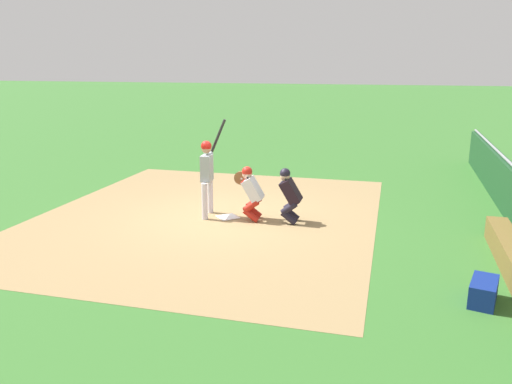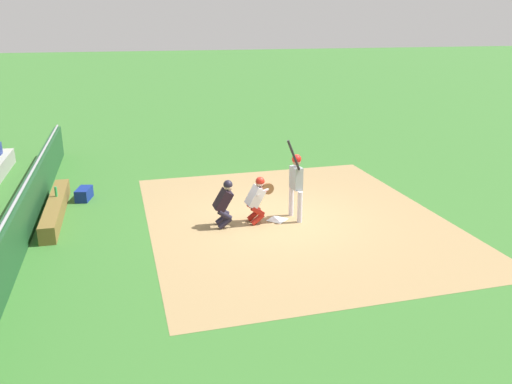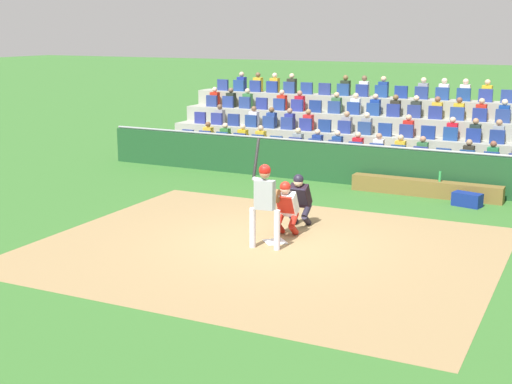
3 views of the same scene
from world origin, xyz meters
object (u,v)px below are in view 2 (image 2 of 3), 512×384
object	(u,v)px
home_plate_marker	(277,220)
dugout_bench	(56,208)
catcher_crouching	(257,197)
water_bottle_on_bench	(56,192)
home_plate_umpire	(224,201)
equipment_duffel_bag	(84,194)
batter_at_plate	(296,180)

from	to	relation	value
home_plate_marker	dugout_bench	size ratio (longest dim) A/B	0.11
catcher_crouching	water_bottle_on_bench	bearing A→B (deg)	-112.80
home_plate_umpire	catcher_crouching	bearing A→B (deg)	93.23
home_plate_umpire	water_bottle_on_bench	bearing A→B (deg)	-117.38
catcher_crouching	water_bottle_on_bench	distance (m)	5.64
dugout_bench	equipment_duffel_bag	size ratio (longest dim) A/B	5.65
catcher_crouching	water_bottle_on_bench	world-z (taller)	catcher_crouching
dugout_bench	home_plate_umpire	bearing A→B (deg)	66.67
batter_at_plate	equipment_duffel_bag	distance (m)	6.45
catcher_crouching	home_plate_umpire	size ratio (longest dim) A/B	1.00
home_plate_marker	water_bottle_on_bench	size ratio (longest dim) A/B	1.58
catcher_crouching	home_plate_umpire	xyz separation A→B (m)	(0.05, -0.88, -0.02)
dugout_bench	equipment_duffel_bag	xyz separation A→B (m)	(-1.24, 0.66, -0.04)
catcher_crouching	water_bottle_on_bench	xyz separation A→B (m)	(-2.19, -5.20, -0.13)
catcher_crouching	dugout_bench	bearing A→B (deg)	-109.21
home_plate_marker	dugout_bench	xyz separation A→B (m)	(-1.81, -5.76, 0.20)
equipment_duffel_bag	batter_at_plate	bearing A→B (deg)	74.27
catcher_crouching	equipment_duffel_bag	distance (m)	5.50
dugout_bench	water_bottle_on_bench	world-z (taller)	water_bottle_on_bench
home_plate_umpire	water_bottle_on_bench	size ratio (longest dim) A/B	4.51
home_plate_umpire	equipment_duffel_bag	bearing A→B (deg)	-130.29
home_plate_marker	equipment_duffel_bag	size ratio (longest dim) A/B	0.61
batter_at_plate	catcher_crouching	world-z (taller)	batter_at_plate
batter_at_plate	catcher_crouching	distance (m)	1.12
catcher_crouching	dugout_bench	size ratio (longest dim) A/B	0.31
home_plate_marker	dugout_bench	bearing A→B (deg)	-107.39
home_plate_marker	water_bottle_on_bench	bearing A→B (deg)	-110.71
water_bottle_on_bench	catcher_crouching	bearing A→B (deg)	67.20
dugout_bench	equipment_duffel_bag	distance (m)	1.41
water_bottle_on_bench	batter_at_plate	bearing A→B (deg)	70.63
water_bottle_on_bench	dugout_bench	bearing A→B (deg)	-1.21
batter_at_plate	equipment_duffel_bag	bearing A→B (deg)	-118.72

